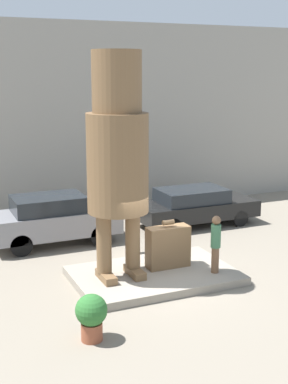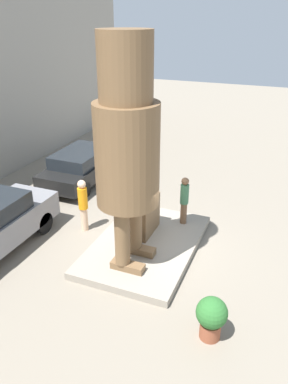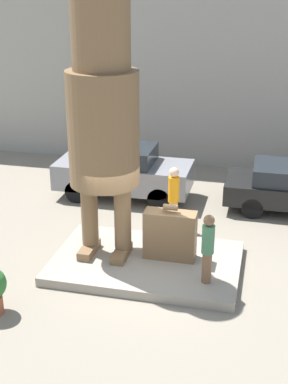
{
  "view_description": "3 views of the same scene",
  "coord_description": "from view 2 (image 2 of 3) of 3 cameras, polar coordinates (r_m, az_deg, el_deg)",
  "views": [
    {
      "loc": [
        -5.93,
        -12.84,
        5.72
      ],
      "look_at": [
        -0.27,
        0.09,
        2.53
      ],
      "focal_mm": 50.0,
      "sensor_mm": 36.0,
      "label": 1
    },
    {
      "loc": [
        -8.95,
        -3.59,
        6.59
      ],
      "look_at": [
        -0.17,
        -0.01,
        2.0
      ],
      "focal_mm": 35.0,
      "sensor_mm": 36.0,
      "label": 2
    },
    {
      "loc": [
        2.59,
        -11.1,
        6.53
      ],
      "look_at": [
        0.01,
        -0.28,
        2.07
      ],
      "focal_mm": 50.0,
      "sensor_mm": 36.0,
      "label": 3
    }
  ],
  "objects": [
    {
      "name": "pedestal",
      "position": [
        11.62,
        0.28,
        -8.06
      ],
      "size": [
        4.49,
        2.95,
        0.22
      ],
      "color": "gray",
      "rests_on": "ground_plane"
    },
    {
      "name": "tourist",
      "position": [
        12.17,
        6.16,
        -1.02
      ],
      "size": [
        0.28,
        0.28,
        1.64
      ],
      "color": "brown",
      "rests_on": "pedestal"
    },
    {
      "name": "worker_hivis",
      "position": [
        12.26,
        -9.27,
        -1.72
      ],
      "size": [
        0.31,
        0.31,
        1.8
      ],
      "color": "beige",
      "rests_on": "ground_plane"
    },
    {
      "name": "ground_plane",
      "position": [
        11.68,
        0.27,
        -8.51
      ],
      "size": [
        60.0,
        60.0,
        0.0
      ],
      "primitive_type": "plane",
      "color": "gray"
    },
    {
      "name": "giant_suitcase",
      "position": [
        11.73,
        0.3,
        -3.58
      ],
      "size": [
        1.24,
        0.48,
        1.4
      ],
      "color": "brown",
      "rests_on": "pedestal"
    },
    {
      "name": "planter_pot",
      "position": [
        8.71,
        10.24,
        -18.12
      ],
      "size": [
        0.7,
        0.7,
        1.06
      ],
      "color": "brown",
      "rests_on": "ground_plane"
    },
    {
      "name": "statue_figure",
      "position": [
        9.19,
        -2.62,
        7.82
      ],
      "size": [
        1.63,
        1.63,
        6.03
      ],
      "color": "brown",
      "rests_on": "pedestal"
    },
    {
      "name": "parked_car_black",
      "position": [
        16.03,
        -9.2,
        4.18
      ],
      "size": [
        4.57,
        1.84,
        1.43
      ],
      "color": "black",
      "rests_on": "ground_plane"
    }
  ]
}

